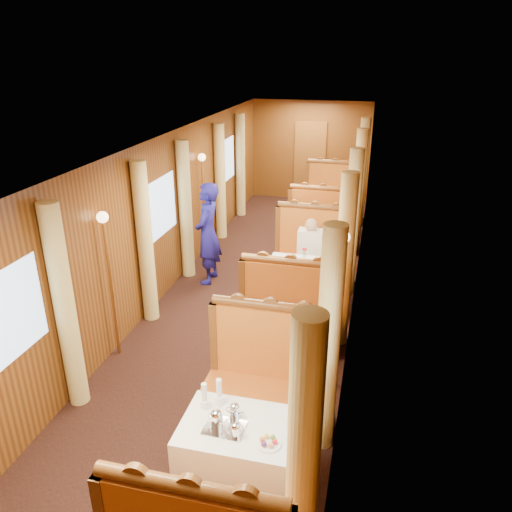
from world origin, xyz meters
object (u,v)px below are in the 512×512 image
(table_far, at_px, (327,216))
(teapot_right, at_px, (236,432))
(banquette_near_aft, at_px, (267,384))
(teapot_left, at_px, (217,421))
(teapot_back, at_px, (235,413))
(passenger, at_px, (310,247))
(fruit_plate, at_px, (268,442))
(rose_vase_far, at_px, (331,191))
(banquette_mid_aft, at_px, (312,258))
(tea_tray, at_px, (224,428))
(table_near, at_px, (242,459))
(rose_vase_mid, at_px, (304,253))
(banquette_mid_fwd, at_px, (291,317))
(steward, at_px, (208,234))
(table_mid, at_px, (302,287))
(banquette_far_fwd, at_px, (322,229))
(banquette_far_aft, at_px, (332,201))

(table_far, relative_size, teapot_right, 7.64)
(banquette_near_aft, distance_m, table_far, 5.99)
(teapot_left, relative_size, teapot_back, 1.15)
(table_far, bearing_deg, passenger, -90.00)
(fruit_plate, relative_size, rose_vase_far, 0.60)
(banquette_mid_aft, xyz_separation_m, tea_tray, (-0.13, -4.59, 0.33))
(table_near, bearing_deg, rose_vase_mid, 89.90)
(teapot_left, distance_m, rose_vase_far, 7.08)
(tea_tray, xyz_separation_m, teapot_left, (-0.07, -0.00, 0.06))
(fruit_plate, bearing_deg, table_far, 92.14)
(banquette_near_aft, relative_size, tea_tray, 3.94)
(banquette_mid_fwd, relative_size, steward, 0.78)
(banquette_mid_fwd, distance_m, table_far, 4.51)
(banquette_near_aft, relative_size, teapot_back, 9.19)
(teapot_left, bearing_deg, table_mid, 108.06)
(banquette_far_fwd, bearing_deg, banquette_mid_aft, -90.00)
(steward, bearing_deg, banquette_mid_fwd, 44.49)
(banquette_mid_fwd, relative_size, banquette_far_fwd, 1.00)
(table_near, xyz_separation_m, table_far, (0.00, 7.00, 0.00))
(banquette_far_fwd, distance_m, banquette_far_aft, 2.03)
(teapot_back, bearing_deg, table_near, -34.08)
(banquette_far_aft, height_order, fruit_plate, banquette_far_aft)
(banquette_near_aft, height_order, steward, steward)
(banquette_far_fwd, bearing_deg, banquette_near_aft, -90.00)
(banquette_far_fwd, bearing_deg, table_mid, -90.00)
(banquette_near_aft, distance_m, banquette_mid_fwd, 1.47)
(table_mid, relative_size, banquette_far_aft, 0.78)
(teapot_back, distance_m, fruit_plate, 0.42)
(table_far, bearing_deg, rose_vase_far, 0.41)
(passenger, bearing_deg, fruit_plate, -86.50)
(table_mid, bearing_deg, fruit_plate, -85.81)
(banquette_mid_aft, relative_size, teapot_back, 9.19)
(steward, bearing_deg, fruit_plate, 23.09)
(table_far, distance_m, banquette_far_aft, 1.02)
(table_far, relative_size, steward, 0.61)
(table_near, distance_m, rose_vase_mid, 3.56)
(teapot_left, distance_m, rose_vase_mid, 3.60)
(banquette_mid_fwd, bearing_deg, table_mid, 90.00)
(teapot_back, xyz_separation_m, steward, (-1.61, 4.05, 0.05))
(table_mid, relative_size, teapot_back, 7.20)
(banquette_far_fwd, xyz_separation_m, teapot_back, (-0.08, -5.91, 0.39))
(table_near, height_order, banquette_far_aft, banquette_far_aft)
(teapot_left, xyz_separation_m, passenger, (0.20, 4.29, -0.08))
(table_near, height_order, banquette_mid_fwd, banquette_mid_fwd)
(rose_vase_far, bearing_deg, table_mid, -90.65)
(banquette_near_aft, relative_size, banquette_mid_fwd, 1.00)
(banquette_mid_aft, relative_size, table_far, 1.28)
(table_near, relative_size, banquette_mid_fwd, 0.78)
(teapot_right, relative_size, steward, 0.08)
(table_mid, distance_m, teapot_right, 3.67)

